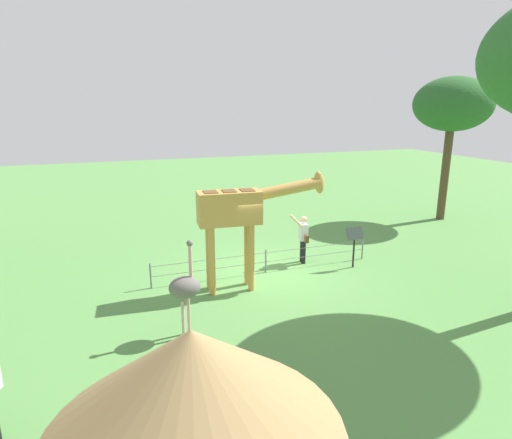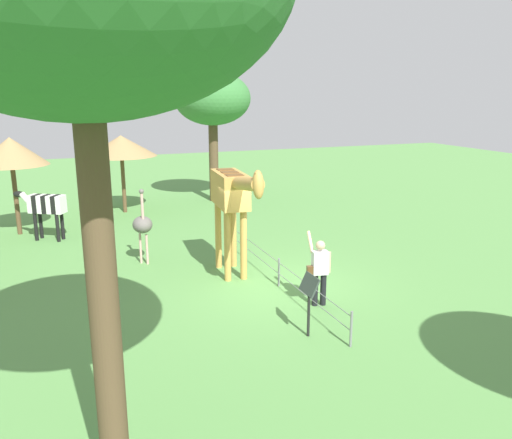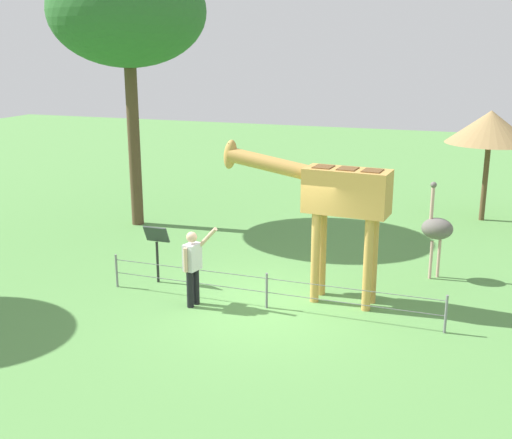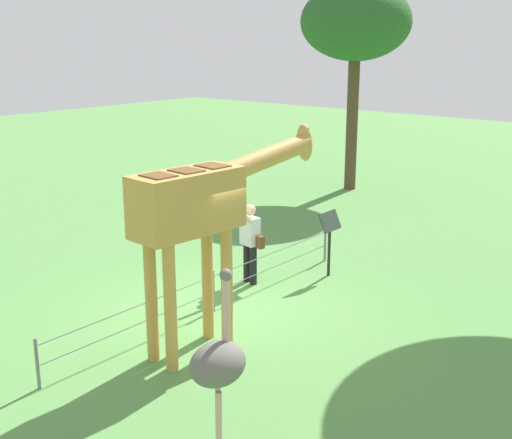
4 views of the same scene
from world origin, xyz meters
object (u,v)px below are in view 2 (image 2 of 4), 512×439
(tree_west, at_px, (212,100))
(zebra, at_px, (45,206))
(ostrich, at_px, (143,225))
(giraffe, at_px, (233,197))
(info_sign, at_px, (309,293))
(shade_hut_aside, at_px, (11,152))
(visitor, at_px, (319,269))
(shade_hut_far, at_px, (121,146))

(tree_west, bearing_deg, zebra, -59.81)
(zebra, relative_size, ostrich, 0.76)
(giraffe, xyz_separation_m, info_sign, (3.89, 0.29, -1.27))
(info_sign, bearing_deg, ostrich, -157.88)
(zebra, xyz_separation_m, shade_hut_aside, (-1.15, -0.94, 1.75))
(zebra, relative_size, tree_west, 0.29)
(giraffe, distance_m, ostrich, 3.05)
(giraffe, bearing_deg, ostrich, -133.15)
(visitor, bearing_deg, zebra, -144.13)
(tree_west, distance_m, info_sign, 14.38)
(visitor, height_order, shade_hut_aside, shade_hut_aside)
(zebra, relative_size, shade_hut_far, 0.53)
(tree_west, bearing_deg, shade_hut_far, -78.02)
(visitor, relative_size, tree_west, 0.29)
(zebra, bearing_deg, info_sign, 27.64)
(shade_hut_aside, bearing_deg, tree_west, 110.43)
(giraffe, bearing_deg, zebra, -140.25)
(ostrich, relative_size, info_sign, 1.70)
(zebra, height_order, ostrich, ostrich)
(shade_hut_aside, bearing_deg, giraffe, 39.69)
(ostrich, xyz_separation_m, shade_hut_far, (-7.01, 0.36, 1.58))
(zebra, xyz_separation_m, tree_west, (-4.17, 7.17, 3.40))
(ostrich, xyz_separation_m, tree_west, (-7.90, 4.53, 3.39))
(giraffe, distance_m, tree_west, 10.42)
(shade_hut_far, distance_m, info_sign, 13.14)
(visitor, relative_size, zebra, 1.00)
(ostrich, bearing_deg, tree_west, 150.14)
(giraffe, height_order, tree_west, tree_west)
(ostrich, relative_size, shade_hut_aside, 0.66)
(giraffe, distance_m, visitor, 3.14)
(visitor, relative_size, info_sign, 1.29)
(shade_hut_aside, xyz_separation_m, info_sign, (10.72, 5.96, -1.96))
(giraffe, height_order, visitor, giraffe)
(shade_hut_aside, xyz_separation_m, tree_west, (-3.02, 8.11, 1.65))
(visitor, xyz_separation_m, zebra, (-8.24, -5.96, 0.26))
(zebra, bearing_deg, visitor, 35.87)
(giraffe, bearing_deg, info_sign, 4.27)
(shade_hut_far, distance_m, shade_hut_aside, 4.48)
(ostrich, height_order, tree_west, tree_west)
(zebra, distance_m, ostrich, 4.56)
(giraffe, height_order, info_sign, giraffe)
(tree_west, bearing_deg, giraffe, -13.94)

